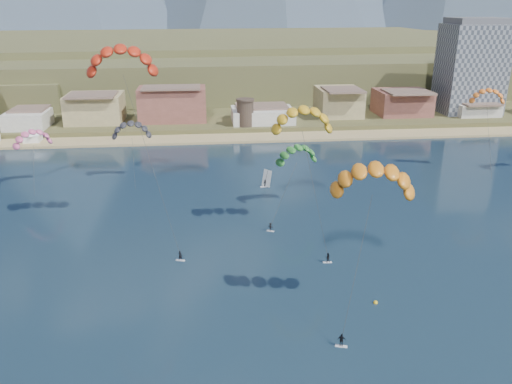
% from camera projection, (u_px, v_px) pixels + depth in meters
% --- Properties ---
extents(ground, '(2400.00, 2400.00, 0.00)m').
position_uv_depth(ground, '(285.00, 373.00, 58.57)').
color(ground, black).
rests_on(ground, ground).
extents(beach, '(2200.00, 12.00, 0.90)m').
position_uv_depth(beach, '(231.00, 138.00, 157.36)').
color(beach, tan).
rests_on(beach, ground).
extents(land, '(2200.00, 900.00, 4.00)m').
position_uv_depth(land, '(208.00, 38.00, 580.94)').
color(land, brown).
rests_on(land, ground).
extents(foothills, '(940.00, 210.00, 18.00)m').
position_uv_depth(foothills, '(259.00, 61.00, 274.40)').
color(foothills, brown).
rests_on(foothills, ground).
extents(town, '(400.00, 24.00, 12.00)m').
position_uv_depth(town, '(103.00, 105.00, 165.77)').
color(town, silver).
rests_on(town, ground).
extents(apartment_tower, '(20.00, 16.00, 32.00)m').
position_uv_depth(apartment_tower, '(471.00, 67.00, 179.90)').
color(apartment_tower, gray).
rests_on(apartment_tower, ground).
extents(watchtower, '(5.82, 5.82, 8.60)m').
position_uv_depth(watchtower, '(245.00, 112.00, 163.17)').
color(watchtower, '#47382D').
rests_on(watchtower, ground).
extents(kitesurfer_red, '(15.22, 15.44, 34.96)m').
position_uv_depth(kitesurfer_red, '(121.00, 55.00, 83.37)').
color(kitesurfer_red, silver).
rests_on(kitesurfer_red, ground).
extents(kitesurfer_yellow, '(11.08, 15.55, 25.12)m').
position_uv_depth(kitesurfer_yellow, '(303.00, 116.00, 87.70)').
color(kitesurfer_yellow, silver).
rests_on(kitesurfer_yellow, ground).
extents(kitesurfer_orange, '(11.58, 11.27, 22.38)m').
position_uv_depth(kitesurfer_orange, '(374.00, 174.00, 63.71)').
color(kitesurfer_orange, silver).
rests_on(kitesurfer_orange, ground).
extents(kitesurfer_green, '(12.28, 15.44, 16.64)m').
position_uv_depth(kitesurfer_green, '(297.00, 152.00, 102.13)').
color(kitesurfer_green, silver).
rests_on(kitesurfer_green, ground).
extents(distant_kite_pink, '(9.13, 7.96, 15.09)m').
position_uv_depth(distant_kite_pink, '(32.00, 135.00, 113.47)').
color(distant_kite_pink, '#262626').
rests_on(distant_kite_pink, ground).
extents(distant_kite_dark, '(9.58, 6.17, 15.96)m').
position_uv_depth(distant_kite_dark, '(131.00, 127.00, 117.23)').
color(distant_kite_dark, '#262626').
rests_on(distant_kite_dark, ground).
extents(distant_kite_orange, '(8.92, 6.67, 21.57)m').
position_uv_depth(distant_kite_orange, '(488.00, 93.00, 121.78)').
color(distant_kite_orange, '#262626').
rests_on(distant_kite_orange, ground).
extents(windsurfer, '(2.23, 2.43, 3.90)m').
position_uv_depth(windsurfer, '(266.00, 182.00, 116.49)').
color(windsurfer, silver).
rests_on(windsurfer, ground).
extents(buoy, '(0.60, 0.60, 0.60)m').
position_uv_depth(buoy, '(376.00, 303.00, 71.98)').
color(buoy, yellow).
rests_on(buoy, ground).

